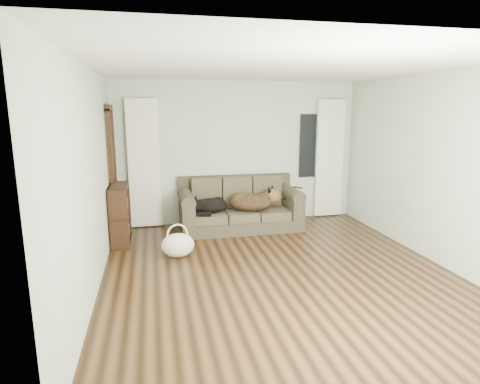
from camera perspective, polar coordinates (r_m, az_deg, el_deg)
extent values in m
plane|color=black|center=(5.44, 5.31, -11.09)|extent=(5.00, 5.00, 0.00)
plane|color=white|center=(5.03, 5.90, 17.31)|extent=(5.00, 5.00, 0.00)
cube|color=beige|center=(7.47, -0.32, 5.62)|extent=(4.50, 0.04, 2.60)
cube|color=beige|center=(4.88, -20.42, 1.47)|extent=(0.04, 5.00, 2.60)
cube|color=beige|center=(6.15, 26.01, 3.03)|extent=(0.04, 5.00, 2.60)
cube|color=white|center=(7.25, -13.47, 3.90)|extent=(0.55, 0.08, 2.25)
cube|color=white|center=(7.98, 12.59, 4.66)|extent=(0.55, 0.08, 2.25)
cube|color=black|center=(7.86, 10.19, 6.48)|extent=(0.50, 0.03, 1.20)
cube|color=black|center=(6.93, -17.61, 2.47)|extent=(0.07, 0.60, 2.10)
cube|color=#2A271B|center=(7.10, 0.01, -1.69)|extent=(2.10, 0.91, 0.86)
ellipsoid|color=black|center=(6.89, -4.52, -1.90)|extent=(0.65, 0.49, 0.26)
ellipsoid|color=black|center=(7.04, 1.84, -1.48)|extent=(0.90, 0.75, 0.34)
cube|color=black|center=(7.18, 8.27, 0.63)|extent=(0.13, 0.19, 0.02)
ellipsoid|color=silver|center=(5.91, -8.83, -7.61)|extent=(0.49, 0.39, 0.35)
cube|color=black|center=(6.60, -16.68, -2.82)|extent=(0.37, 0.78, 0.94)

